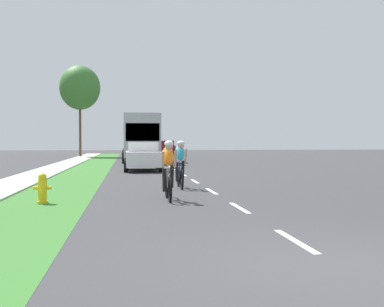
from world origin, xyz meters
TOP-DOWN VIEW (x-y plane):
  - ground_plane at (0.00, 20.00)m, footprint 120.00×120.00m
  - grass_verge at (-4.71, 20.00)m, footprint 2.32×70.00m
  - sidewalk_concrete at (-6.74, 20.00)m, footprint 1.74×70.00m
  - lane_markings_center at (0.00, 24.00)m, footprint 0.12×54.07m
  - fire_hydrant_yellow at (-4.71, 6.77)m, footprint 0.44×0.38m
  - cyclist_lead at (-1.53, 6.97)m, footprint 0.42×1.72m
  - cyclist_trailing at (-0.87, 10.13)m, footprint 0.42×1.72m
  - sedan_white at (-1.79, 19.91)m, footprint 1.98×4.30m
  - bus_silver at (-1.60, 32.10)m, footprint 2.78×11.60m
  - pickup_maroon at (1.74, 49.68)m, footprint 2.22×5.10m
  - street_tree_far at (-7.36, 43.80)m, footprint 4.07×4.07m

SIDE VIEW (x-z plane):
  - ground_plane at x=0.00m, z-range 0.00..0.00m
  - grass_verge at x=-4.71m, z-range 0.00..0.01m
  - lane_markings_center at x=0.00m, z-range 0.00..0.01m
  - sidewalk_concrete at x=-6.74m, z-range -0.05..0.06m
  - fire_hydrant_yellow at x=-4.71m, z-range -0.01..0.75m
  - sedan_white at x=-1.79m, z-range 0.01..1.53m
  - cyclist_lead at x=-1.53m, z-range 0.02..1.60m
  - cyclist_trailing at x=-0.87m, z-range 0.02..1.60m
  - pickup_maroon at x=1.74m, z-range 0.01..1.65m
  - bus_silver at x=-1.60m, z-range 0.24..3.72m
  - street_tree_far at x=-7.36m, z-range 2.37..11.61m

